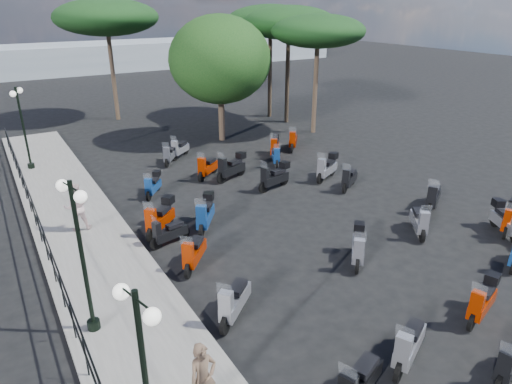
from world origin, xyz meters
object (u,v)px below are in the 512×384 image
scooter_2 (194,253)px  scooter_26 (433,197)px  scooter_14 (274,177)px  scooter_20 (327,168)px  lamp_post_1 (81,249)px  scooter_9 (207,168)px  lamp_post_2 (23,123)px  scooter_10 (169,155)px  scooter_25 (433,196)px  pine_2 (106,17)px  pedestrian_far (76,207)px  scooter_19 (506,221)px  scooter_21 (276,157)px  broadleaf_tree (220,60)px  scooter_16 (180,149)px  woman (203,378)px  lamp_post_0 (145,375)px  scooter_4 (160,218)px  scooter_27 (349,179)px  scooter_12 (482,301)px  scooter_1 (234,302)px  scooter_0 (358,384)px  scooter_13 (419,222)px  scooter_22 (275,147)px  scooter_6 (408,346)px  scooter_28 (293,141)px  scooter_24 (509,219)px  scooter_15 (232,168)px  pine_3 (318,31)px  scooter_8 (205,214)px  pine_0 (271,21)px  scooter_7 (358,247)px  scooter_3 (169,233)px  scooter_5 (153,185)px  scooter_11 (511,362)px

scooter_2 → scooter_26: 9.71m
scooter_14 → scooter_20: size_ratio=1.05×
lamp_post_1 → scooter_9: lamp_post_1 is taller
lamp_post_2 → scooter_10: size_ratio=2.90×
scooter_9 → scooter_25: (6.29, -7.48, -0.06)m
pine_2 → scooter_20: bearing=-73.1°
pedestrian_far → scooter_14: bearing=-173.2°
scooter_19 → scooter_21: (-2.78, 10.23, -0.10)m
broadleaf_tree → scooter_16: bearing=-152.3°
broadleaf_tree → woman: bearing=-118.3°
lamp_post_0 → scooter_9: (6.97, 12.50, -1.74)m
scooter_10 → broadleaf_tree: bearing=-113.0°
scooter_4 → scooter_27: bearing=-134.3°
scooter_12 → scooter_21: 12.77m
scooter_2 → scooter_1: bearing=129.1°
scooter_0 → scooter_25: (9.26, 5.68, -0.07)m
scooter_13 → scooter_14: size_ratio=0.81×
scooter_22 → scooter_14: bearing=94.6°
scooter_6 → scooter_28: bearing=-52.2°
scooter_24 → pine_2: bearing=-8.2°
scooter_15 → broadleaf_tree: 7.59m
scooter_27 → pine_3: pine_3 is taller
lamp_post_2 → scooter_9: (6.84, -5.17, -1.86)m
scooter_0 → scooter_21: 14.58m
scooter_24 → pine_3: pine_3 is taller
scooter_8 → scooter_14: size_ratio=0.89×
scooter_26 → pine_0: 17.66m
scooter_1 → pine_3: (12.83, 13.26, 5.42)m
scooter_13 → scooter_16: scooter_13 is taller
scooter_7 → scooter_20: size_ratio=0.82×
pine_2 → scooter_0: bearing=-95.5°
scooter_0 → scooter_6: scooter_6 is taller
scooter_1 → scooter_20: bearing=-92.6°
scooter_3 → scooter_21: 8.90m
broadleaf_tree → scooter_15: bearing=-113.4°
scooter_2 → scooter_3: size_ratio=0.91×
scooter_5 → scooter_16: (2.89, 4.13, 0.00)m
woman → pine_0: 25.82m
scooter_3 → scooter_28: bearing=-68.3°
scooter_20 → scooter_11: bearing=133.5°
scooter_14 → scooter_19: size_ratio=1.09×
lamp_post_2 → scooter_2: size_ratio=2.79×
scooter_6 → pine_2: (0.84, 26.24, 6.06)m
scooter_16 → scooter_24: scooter_24 is taller
scooter_4 → scooter_22: size_ratio=1.02×
lamp_post_1 → scooter_15: 11.03m
lamp_post_0 → scooter_4: lamp_post_0 is taller
scooter_4 → pine_0: bearing=-86.9°
scooter_15 → scooter_25: (5.44, -6.73, -0.13)m
lamp_post_2 → scooter_12: 19.92m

